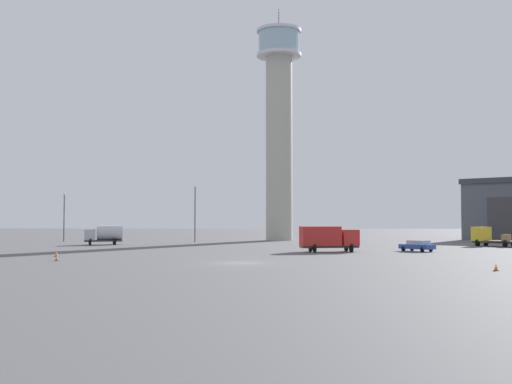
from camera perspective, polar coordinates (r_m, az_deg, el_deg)
ground_plane at (r=57.12m, az=-1.42°, el=-6.52°), size 400.00×400.00×0.00m
control_tower at (r=118.75m, az=2.13°, el=6.68°), size 8.46×8.46×44.09m
truck_box_red at (r=76.72m, az=6.61°, el=-4.17°), size 7.37×3.97×3.10m
truck_fuel_tanker_silver at (r=99.97m, az=-13.73°, el=-3.76°), size 6.18×4.42×3.04m
truck_flatbed_yellow at (r=97.76m, az=20.53°, el=-3.88°), size 6.20×6.81×2.83m
car_blue at (r=79.56m, az=14.57°, el=-4.76°), size 4.23×4.41×1.37m
light_post_west at (r=116.46m, az=-17.17°, el=-1.80°), size 0.44×0.44×8.68m
light_post_east at (r=107.69m, az=-5.61°, el=-1.54°), size 0.44×0.44×9.82m
traffic_cone_near_left at (r=62.74m, az=-17.80°, el=-5.76°), size 0.36×0.36×0.61m
traffic_cone_near_right at (r=51.95m, az=21.13°, el=-6.45°), size 0.36×0.36×0.57m
traffic_cone_mid_apron at (r=70.06m, az=-17.82°, el=-5.40°), size 0.36×0.36×0.63m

